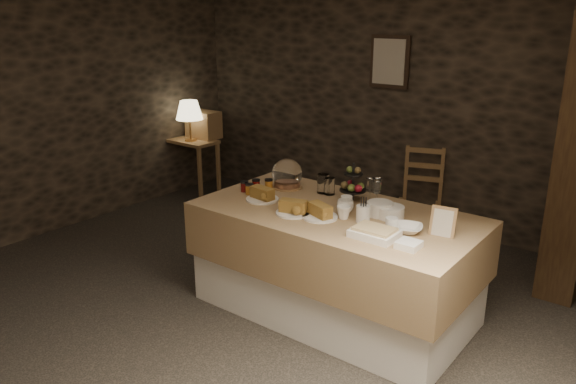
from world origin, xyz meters
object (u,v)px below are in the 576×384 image
Objects in this scene: fruit_stand at (353,185)px; table_lamp at (189,111)px; buffet_table at (335,255)px; console_table at (192,149)px; wine_rack at (203,124)px; chair at (423,197)px.

table_lamp is at bearing 160.79° from fruit_stand.
console_table is (-3.08, 1.40, 0.10)m from buffet_table.
console_table is at bearing 155.63° from buffet_table.
fruit_stand is (-0.05, 0.31, 0.48)m from buffet_table.
wine_rack is at bearing 74.48° from console_table.
table_lamp is 1.20× the size of wine_rack.
wine_rack is (-3.03, 1.58, 0.40)m from buffet_table.
fruit_stand is (2.99, -1.27, 0.07)m from wine_rack.
table_lamp is 3.17m from fruit_stand.
table_lamp is at bearing 156.06° from buffet_table.
fruit_stand reaches higher than buffet_table.
chair is 2.37× the size of fruit_stand.
buffet_table is 3.39m from console_table.
wine_rack is at bearing 152.53° from buffet_table.
table_lamp reaches higher than console_table.
chair is (2.92, 0.54, -0.18)m from console_table.
fruit_stand is at bearing -104.89° from chair.
console_table is at bearing 171.57° from chair.
table_lamp is 0.31m from wine_rack.
console_table is 2.37× the size of fruit_stand.
wine_rack is (0.05, 0.18, 0.30)m from console_table.
buffet_table is at bearing -23.94° from table_lamp.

